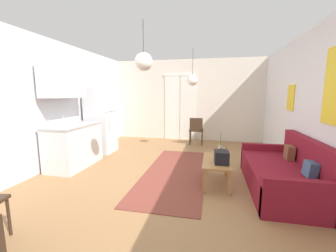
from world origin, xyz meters
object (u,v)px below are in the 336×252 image
(bamboo_vase, at_px, (220,151))
(refrigerator, at_px, (101,121))
(couch, at_px, (286,175))
(handbag, at_px, (221,157))
(accent_chair, at_px, (196,129))
(pendant_lamp_far, at_px, (192,80))
(coffee_table, at_px, (217,163))
(pendant_lamp_near, at_px, (144,62))

(bamboo_vase, relative_size, refrigerator, 0.26)
(bamboo_vase, xyz_separation_m, refrigerator, (-2.99, 1.21, 0.30))
(couch, bearing_deg, handbag, -173.34)
(accent_chair, relative_size, pendant_lamp_far, 0.91)
(coffee_table, distance_m, pendant_lamp_near, 2.06)
(coffee_table, xyz_separation_m, refrigerator, (-2.93, 1.41, 0.47))
(handbag, xyz_separation_m, pendant_lamp_near, (-1.23, -0.19, 1.50))
(bamboo_vase, xyz_separation_m, handbag, (0.01, -0.35, -0.00))
(couch, distance_m, pendant_lamp_near, 2.86)
(bamboo_vase, distance_m, accent_chair, 2.62)
(handbag, relative_size, accent_chair, 0.38)
(pendant_lamp_near, xyz_separation_m, pendant_lamp_far, (0.55, 2.19, -0.15))
(coffee_table, distance_m, refrigerator, 3.29)
(couch, distance_m, refrigerator, 4.31)
(refrigerator, relative_size, pendant_lamp_near, 2.20)
(bamboo_vase, distance_m, refrigerator, 3.24)
(coffee_table, bearing_deg, pendant_lamp_near, -162.96)
(refrigerator, bearing_deg, pendant_lamp_near, -44.75)
(couch, relative_size, accent_chair, 2.33)
(couch, height_order, coffee_table, couch)
(bamboo_vase, xyz_separation_m, accent_chair, (-0.62, 2.55, -0.05))
(bamboo_vase, height_order, handbag, bamboo_vase)
(handbag, height_order, refrigerator, refrigerator)
(handbag, bearing_deg, coffee_table, 112.86)
(coffee_table, bearing_deg, refrigerator, 154.38)
(refrigerator, distance_m, pendant_lamp_far, 2.58)
(coffee_table, height_order, refrigerator, refrigerator)
(coffee_table, xyz_separation_m, bamboo_vase, (0.06, 0.19, 0.17))
(pendant_lamp_far, bearing_deg, couch, -47.96)
(couch, relative_size, pendant_lamp_far, 2.12)
(coffee_table, bearing_deg, bamboo_vase, 73.50)
(couch, bearing_deg, pendant_lamp_near, -172.10)
(couch, xyz_separation_m, pendant_lamp_near, (-2.24, -0.31, 1.76))
(accent_chair, height_order, pendant_lamp_far, pendant_lamp_far)
(refrigerator, height_order, pendant_lamp_far, pendant_lamp_far)
(pendant_lamp_near, bearing_deg, pendant_lamp_far, 75.93)
(handbag, distance_m, accent_chair, 2.97)
(handbag, distance_m, pendant_lamp_near, 1.94)
(accent_chair, xyz_separation_m, pendant_lamp_near, (-0.60, -3.10, 1.54))
(couch, bearing_deg, coffee_table, 177.67)
(couch, xyz_separation_m, handbag, (-1.01, -0.12, 0.26))
(bamboo_vase, distance_m, pendant_lamp_near, 2.00)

